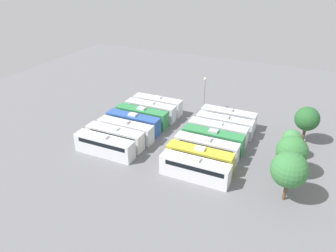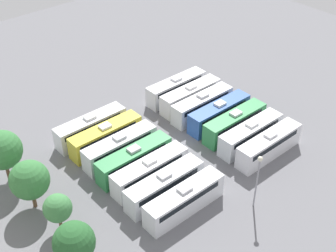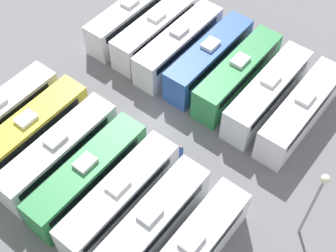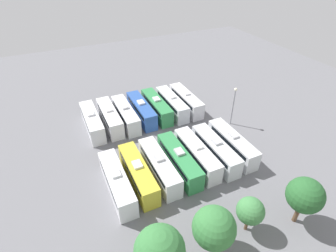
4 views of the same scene
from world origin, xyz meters
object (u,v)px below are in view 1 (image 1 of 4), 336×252
(bus_3, at_px, (133,122))
(bus_4, at_px, (126,130))
(worker_person, at_px, (186,128))
(bus_7, at_px, (229,118))
(bus_8, at_px, (225,125))
(tree_3, at_px, (289,170))
(bus_5, at_px, (115,137))
(bus_13, at_px, (195,169))
(tree_0, at_px, (307,119))
(bus_11, at_px, (206,148))
(bus_2, at_px, (142,116))
(tree_1, at_px, (292,139))
(bus_1, at_px, (151,110))
(light_pole, at_px, (205,88))
(bus_0, at_px, (158,105))
(bus_9, at_px, (218,132))
(bus_12, at_px, (200,158))
(bus_6, at_px, (105,145))
(tree_2, at_px, (292,151))
(bus_10, at_px, (213,139))

(bus_3, height_order, bus_4, same)
(worker_person, bearing_deg, bus_7, 131.22)
(bus_7, bearing_deg, worker_person, -48.78)
(bus_8, bearing_deg, tree_3, 40.55)
(bus_5, distance_m, tree_3, 29.98)
(bus_5, distance_m, bus_13, 16.89)
(tree_0, bearing_deg, bus_11, -49.48)
(bus_2, xyz_separation_m, bus_5, (9.58, -0.17, 0.00))
(bus_5, height_order, tree_1, tree_1)
(bus_7, xyz_separation_m, tree_1, (7.04, 12.67, 1.65))
(bus_1, bearing_deg, bus_8, 90.06)
(bus_8, bearing_deg, bus_7, -176.80)
(bus_1, height_order, light_pole, light_pole)
(tree_0, xyz_separation_m, tree_3, (18.15, -0.93, 0.22))
(bus_0, xyz_separation_m, bus_9, (6.50, 15.66, 0.00))
(bus_4, bearing_deg, bus_7, 129.71)
(bus_12, bearing_deg, bus_5, -90.37)
(bus_4, bearing_deg, tree_1, 102.23)
(bus_8, xyz_separation_m, bus_13, (16.19, 0.05, 0.00))
(bus_6, height_order, bus_11, same)
(bus_4, relative_size, tree_2, 1.64)
(tree_0, distance_m, tree_1, 6.71)
(bus_0, distance_m, bus_12, 22.56)
(bus_2, xyz_separation_m, worker_person, (-0.73, 9.34, -1.09))
(bus_2, height_order, bus_6, same)
(bus_3, bearing_deg, bus_2, 178.26)
(bus_0, bearing_deg, tree_3, 57.40)
(bus_2, distance_m, bus_11, 17.19)
(tree_0, bearing_deg, bus_12, -42.66)
(bus_5, bearing_deg, tree_2, 97.41)
(bus_0, relative_size, tree_0, 1.57)
(bus_7, bearing_deg, bus_1, -77.84)
(bus_10, bearing_deg, bus_13, 1.85)
(bus_13, bearing_deg, bus_0, -140.45)
(bus_3, xyz_separation_m, bus_7, (-9.92, 16.24, 0.00))
(bus_3, height_order, light_pole, light_pole)
(bus_7, xyz_separation_m, worker_person, (5.96, -6.80, -1.09))
(bus_9, bearing_deg, tree_2, 66.44)
(bus_3, height_order, bus_5, same)
(bus_1, distance_m, bus_7, 16.22)
(tree_1, bearing_deg, bus_6, -66.55)
(bus_1, bearing_deg, bus_6, -1.50)
(light_pole, bearing_deg, bus_4, -26.30)
(bus_5, distance_m, bus_10, 17.48)
(bus_4, distance_m, bus_12, 16.11)
(bus_1, relative_size, bus_7, 1.00)
(tree_3, bearing_deg, bus_8, -139.45)
(bus_1, distance_m, light_pole, 12.67)
(bus_7, distance_m, bus_13, 19.59)
(bus_6, bearing_deg, bus_11, 112.15)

